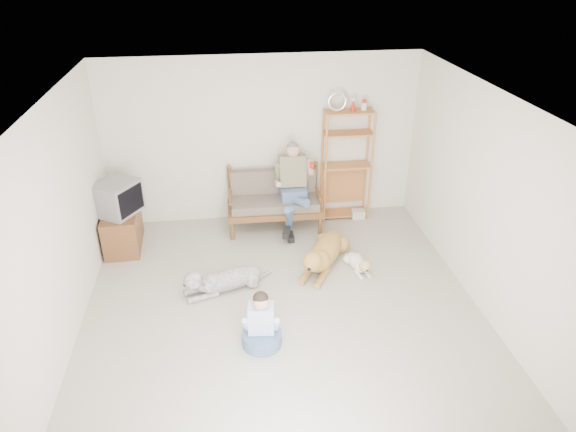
{
  "coord_description": "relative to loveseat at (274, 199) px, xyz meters",
  "views": [
    {
      "loc": [
        -0.64,
        -5.03,
        4.16
      ],
      "look_at": [
        0.18,
        1.0,
        0.89
      ],
      "focal_mm": 32.0,
      "sensor_mm": 36.0,
      "label": 1
    }
  ],
  "objects": [
    {
      "name": "book_stack",
      "position": [
        1.44,
        0.08,
        -0.42
      ],
      "size": [
        0.23,
        0.18,
        0.14
      ],
      "primitive_type": "cube",
      "rotation": [
        0.0,
        0.0,
        -0.09
      ],
      "color": "silver",
      "rests_on": "ground"
    },
    {
      "name": "wall_right",
      "position": [
        2.36,
        -2.35,
        0.86
      ],
      "size": [
        0.0,
        5.5,
        5.5
      ],
      "primitive_type": "plane",
      "rotation": [
        1.57,
        0.0,
        -1.57
      ],
      "color": "beige",
      "rests_on": "ground"
    },
    {
      "name": "ceiling",
      "position": [
        -0.14,
        -2.35,
        2.21
      ],
      "size": [
        5.5,
        5.5,
        0.0
      ],
      "primitive_type": "plane",
      "rotation": [
        3.14,
        0.0,
        0.0
      ],
      "color": "silver",
      "rests_on": "ground"
    },
    {
      "name": "wall_back",
      "position": [
        -0.14,
        0.4,
        0.86
      ],
      "size": [
        5.0,
        0.0,
        5.0
      ],
      "primitive_type": "plane",
      "rotation": [
        1.57,
        0.0,
        0.0
      ],
      "color": "beige",
      "rests_on": "ground"
    },
    {
      "name": "floor",
      "position": [
        -0.14,
        -2.35,
        -0.49
      ],
      "size": [
        5.5,
        5.5,
        0.0
      ],
      "primitive_type": "plane",
      "color": "beige",
      "rests_on": "ground"
    },
    {
      "name": "loveseat",
      "position": [
        0.0,
        0.0,
        0.0
      ],
      "size": [
        1.51,
        0.73,
        0.95
      ],
      "rotation": [
        0.0,
        0.0,
        -0.02
      ],
      "color": "brown",
      "rests_on": "ground"
    },
    {
      "name": "wall_front",
      "position": [
        -0.14,
        -5.1,
        0.86
      ],
      "size": [
        5.0,
        0.0,
        5.0
      ],
      "primitive_type": "plane",
      "rotation": [
        -1.57,
        0.0,
        0.0
      ],
      "color": "beige",
      "rests_on": "ground"
    },
    {
      "name": "tv_stand",
      "position": [
        -2.36,
        -0.34,
        -0.19
      ],
      "size": [
        0.53,
        0.92,
        0.6
      ],
      "rotation": [
        0.0,
        0.0,
        0.04
      ],
      "color": "brown",
      "rests_on": "ground"
    },
    {
      "name": "etagere",
      "position": [
        1.22,
        0.2,
        0.46
      ],
      "size": [
        0.82,
        0.36,
        2.15
      ],
      "color": "#C3773D",
      "rests_on": "ground"
    },
    {
      "name": "man",
      "position": [
        0.27,
        -0.21,
        0.18
      ],
      "size": [
        0.55,
        0.78,
        1.27
      ],
      "color": "slate",
      "rests_on": "loveseat"
    },
    {
      "name": "crt_tv",
      "position": [
        -2.33,
        -0.37,
        0.36
      ],
      "size": [
        0.71,
        0.75,
        0.49
      ],
      "rotation": [
        0.0,
        0.0,
        -0.55
      ],
      "color": "slate",
      "rests_on": "tv_stand"
    },
    {
      "name": "child",
      "position": [
        -0.46,
        -2.79,
        -0.22
      ],
      "size": [
        0.47,
        0.47,
        0.73
      ],
      "rotation": [
        0.0,
        0.0,
        -0.12
      ],
      "color": "slate",
      "rests_on": "ground"
    },
    {
      "name": "terrier",
      "position": [
        1.05,
        -1.46,
        -0.37
      ],
      "size": [
        0.29,
        0.71,
        0.27
      ],
      "rotation": [
        0.0,
        0.0,
        0.18
      ],
      "color": "white",
      "rests_on": "ground"
    },
    {
      "name": "golden_retriever",
      "position": [
        0.57,
        -1.26,
        -0.29
      ],
      "size": [
        0.89,
        1.42,
        0.47
      ],
      "rotation": [
        0.0,
        0.0,
        -0.52
      ],
      "color": "#AB7A3B",
      "rests_on": "ground"
    },
    {
      "name": "wall_left",
      "position": [
        -2.64,
        -2.35,
        0.86
      ],
      "size": [
        0.0,
        5.5,
        5.5
      ],
      "primitive_type": "plane",
      "rotation": [
        1.57,
        0.0,
        1.57
      ],
      "color": "beige",
      "rests_on": "ground"
    },
    {
      "name": "shaggy_dog",
      "position": [
        -0.9,
        -1.68,
        -0.33
      ],
      "size": [
        1.27,
        0.59,
        0.39
      ],
      "rotation": [
        0.0,
        0.0,
        -1.25
      ],
      "color": "white",
      "rests_on": "ground"
    },
    {
      "name": "wall_outlet",
      "position": [
        -1.39,
        0.38,
        -0.19
      ],
      "size": [
        0.12,
        0.02,
        0.08
      ],
      "primitive_type": "cube",
      "color": "silver",
      "rests_on": "ground"
    }
  ]
}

